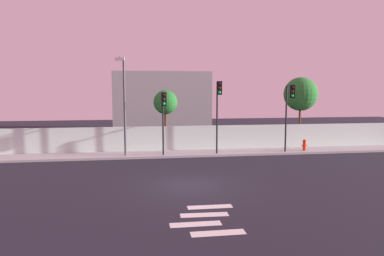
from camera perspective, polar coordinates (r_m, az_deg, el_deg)
name	(u,v)px	position (r m, az deg, el deg)	size (l,w,h in m)	color
ground_plane	(189,185)	(17.17, -0.57, -9.40)	(80.00, 80.00, 0.00)	black
sidewalk	(173,154)	(25.10, -3.16, -4.26)	(36.00, 2.40, 0.15)	#A3A3A3
perimeter_wall	(171,138)	(26.21, -3.44, -1.66)	(36.00, 0.18, 1.80)	silver
crosswalk_marking	(207,219)	(12.92, 2.45, -14.68)	(2.65, 3.00, 0.01)	silver
traffic_light_left	(289,104)	(25.33, 15.67, 3.88)	(0.54, 1.82, 4.85)	black
traffic_light_center	(164,110)	(23.36, -4.70, 3.02)	(0.34, 1.43, 4.35)	black
traffic_light_right	(218,102)	(23.81, 4.33, 4.31)	(0.41, 1.66, 5.08)	black
street_lamp_curbside	(124,99)	(23.92, -11.11, 4.69)	(0.62, 1.87, 6.58)	#4C4C51
fire_hydrant	(304,144)	(27.30, 17.96, -2.59)	(0.44, 0.26, 0.84)	red
roadside_tree_leftmost	(166,103)	(27.04, -4.37, 4.15)	(1.86, 1.86, 4.65)	brown
roadside_tree_midleft	(301,94)	(29.94, 17.39, 5.32)	(2.75, 2.75, 5.71)	brown
low_building_distant	(161,102)	(39.97, -5.03, 4.29)	(10.58, 6.00, 6.67)	gray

